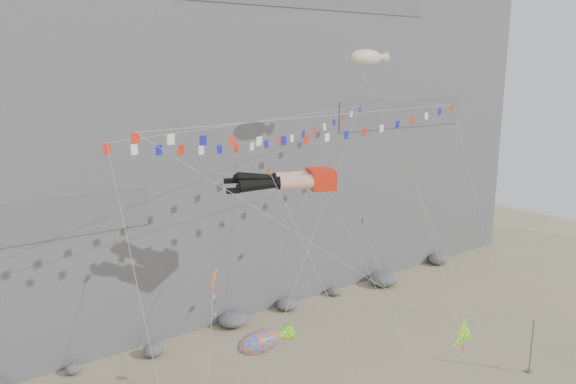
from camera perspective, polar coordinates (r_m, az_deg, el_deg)
name	(u,v)px	position (r m, az deg, el deg)	size (l,w,h in m)	color
cliff	(154,46)	(60.67, -13.48, 14.27)	(80.00, 28.00, 50.00)	slate
talus_boulders	(233,320)	(52.09, -5.63, -12.77)	(60.00, 3.00, 1.20)	slate
anchor_pole_right	(531,346)	(47.80, 23.50, -14.18)	(0.12, 0.12, 4.31)	slate
legs_kite	(292,180)	(40.36, 0.40, 1.18)	(8.08, 18.13, 20.77)	red
flag_banner_upper	(273,120)	(39.95, -1.54, 7.36)	(27.49, 18.51, 26.31)	red
flag_banner_lower	(338,115)	(38.56, 5.07, 7.80)	(30.24, 10.52, 24.32)	red
harlequin_kite	(214,279)	(31.70, -7.55, -8.74)	(5.38, 6.88, 13.54)	red
fish_windsock	(259,342)	(33.53, -2.91, -15.00)	(9.04, 6.52, 11.60)	#ED510C
delta_kite	(465,335)	(39.76, 17.52, -13.73)	(6.73, 5.84, 9.54)	yellow
blimp_windsock	(366,58)	(46.85, 7.94, 13.33)	(6.51, 12.19, 26.56)	beige
small_kite_a	(272,178)	(36.86, -1.59, 1.42)	(1.62, 13.76, 20.83)	orange
small_kite_b	(364,226)	(43.21, 7.73, -3.41)	(5.33, 13.31, 17.64)	purple
small_kite_c	(309,290)	(36.76, 2.11, -9.93)	(1.19, 9.75, 12.67)	green
small_kite_d	(413,171)	(45.83, 12.62, 2.10)	(7.24, 14.18, 21.34)	gold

